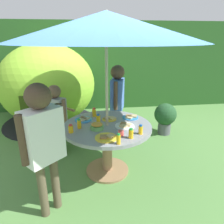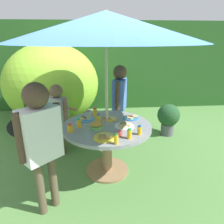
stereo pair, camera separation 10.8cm
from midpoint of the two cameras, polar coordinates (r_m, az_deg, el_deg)
ground_plane at (r=3.02m, az=-0.24°, el=-16.01°), size 10.00×10.00×0.02m
hedge_backdrop at (r=5.57m, az=-2.78°, el=12.74°), size 9.00×0.70×2.16m
garden_table at (r=2.74m, az=-0.26°, el=-6.71°), size 1.16×1.16×0.70m
patio_umbrella at (r=2.46m, az=-0.31°, el=22.49°), size 2.23×2.23×2.04m
wooden_chair at (r=3.60m, az=-15.03°, el=-1.21°), size 0.69×0.69×0.92m
dome_tent at (r=4.57m, az=-15.70°, el=7.42°), size 2.11×2.11×1.69m
potted_plant at (r=4.04m, az=16.11°, el=-1.39°), size 0.42×0.42×0.61m
child_in_blue_shirt at (r=3.48m, az=3.01°, el=4.86°), size 0.29×0.44×1.35m
child_in_grey_shirt at (r=3.21m, az=-13.84°, el=0.29°), size 0.33×0.31×1.13m
child_in_white_shirt at (r=2.07m, az=-17.82°, el=-5.98°), size 0.40×0.39×1.40m
snack_bowl at (r=2.55m, az=-3.13°, el=-3.89°), size 0.17×0.17×0.08m
plate_near_right at (r=2.85m, az=0.49°, el=-1.88°), size 0.20×0.20×0.03m
plate_far_right at (r=2.63m, az=4.65°, el=-3.85°), size 0.25×0.25×0.03m
plate_front_edge at (r=2.91m, az=6.40°, el=-1.50°), size 0.22×0.22×0.03m
plate_center_front at (r=2.33m, az=-0.71°, el=-7.03°), size 0.26×0.26×0.03m
plate_mid_left at (r=2.86m, az=-6.69°, el=-1.92°), size 0.24×0.24×0.03m
juice_bottle_near_left at (r=2.51m, az=-10.32°, el=-4.41°), size 0.06×0.06×0.11m
juice_bottle_far_left at (r=2.19m, az=2.61°, el=-7.56°), size 0.05×0.05×0.12m
juice_bottle_center_back at (r=2.71m, az=-2.66°, el=-1.91°), size 0.05×0.05×0.13m
juice_bottle_mid_right at (r=2.60m, az=-7.98°, el=-3.13°), size 0.05×0.05×0.12m
juice_bottle_back_edge at (r=2.96m, az=-3.70°, el=-0.06°), size 0.05×0.05×0.13m
juice_bottle_spot_a at (r=2.43m, az=8.92°, el=-5.03°), size 0.05×0.05×0.12m
juice_bottle_spot_b at (r=2.32m, az=6.19°, el=-6.07°), size 0.05×0.05×0.12m
cup_near at (r=2.39m, az=3.42°, el=-5.90°), size 0.07×0.07×0.06m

